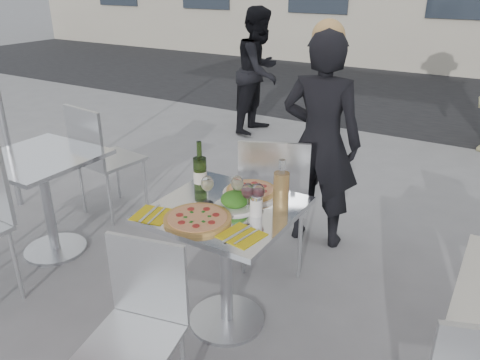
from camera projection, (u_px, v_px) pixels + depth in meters
The scene contains 21 objects.
ground at pixel (227, 321), 2.75m from camera, with size 80.00×80.00×0.00m, color slate.
street_asphalt at pixel (434, 97), 7.86m from camera, with size 24.00×5.00×0.00m, color black.
main_table at pixel (226, 242), 2.54m from camera, with size 0.72×0.72×0.75m.
side_table_left at pixel (44, 184), 3.24m from camera, with size 0.72×0.72×0.75m.
chair_far at pixel (274, 194), 3.03m from camera, with size 0.58×0.58×0.96m.
chair_near at pixel (139, 318), 2.04m from camera, with size 0.45×0.46×0.83m.
side_chair_lfar at pixel (100, 153), 3.75m from camera, with size 0.48×0.49×0.95m.
woman_diner at pixel (321, 142), 3.31m from camera, with size 0.57×0.37×1.57m, color black.
pedestrian_a at pixel (259, 71), 5.84m from camera, with size 0.75×0.58×1.54m, color black.
pizza_near at pixel (197, 219), 2.31m from camera, with size 0.34×0.34×0.02m.
pizza_far at pixel (251, 191), 2.60m from camera, with size 0.32×0.32×0.03m.
salad_plate at pixel (235, 201), 2.44m from camera, with size 0.22×0.22×0.09m.
wine_bottle at pixel (200, 173), 2.59m from camera, with size 0.07×0.07×0.29m.
carafe at pixel (281, 192), 2.35m from camera, with size 0.08×0.08×0.29m.
sugar_shaker at pixel (256, 206), 2.35m from camera, with size 0.06×0.06×0.11m.
wineglass_white_a at pixel (207, 184), 2.45m from camera, with size 0.07×0.07×0.16m.
wineglass_white_b at pixel (237, 184), 2.46m from camera, with size 0.07×0.07×0.16m.
wineglass_red_a at pixel (248, 192), 2.37m from camera, with size 0.07×0.07×0.16m.
wineglass_red_b at pixel (258, 192), 2.37m from camera, with size 0.07×0.07×0.16m.
napkin_left at pixel (153, 215), 2.37m from camera, with size 0.21×0.21×0.01m.
napkin_right at pixel (242, 235), 2.18m from camera, with size 0.21×0.21×0.01m.
Camera 1 is at (1.19, -1.84, 1.86)m, focal length 35.00 mm.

